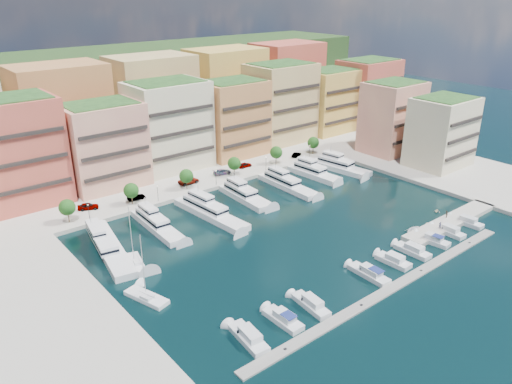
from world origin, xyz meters
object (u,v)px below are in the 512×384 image
Objects in this scene: lamppost_1 at (157,191)px; cruiser_9 at (467,222)px; yacht_0 at (107,245)px; car_4 at (245,165)px; car_5 at (296,155)px; tree_5 at (313,143)px; yacht_6 at (338,166)px; yacht_2 at (208,211)px; car_2 at (189,181)px; cruiser_7 at (433,240)px; car_3 at (222,172)px; tender_0 at (414,230)px; yacht_1 at (156,224)px; tree_3 at (234,163)px; tree_2 at (186,176)px; car_0 at (88,206)px; tender_3 at (437,211)px; person_1 at (446,214)px; lamppost_0 at (88,210)px; sailboat_1 at (147,298)px; tree_4 at (276,152)px; cruiser_4 at (369,274)px; cruiser_5 at (394,261)px; lamppost_2 at (216,175)px; person_0 at (440,225)px; sailboat_2 at (136,264)px; cruiser_8 at (449,232)px; tree_1 at (131,191)px; car_1 at (136,197)px; lamppost_3 at (266,161)px; yacht_4 at (286,184)px; lamppost_4 at (309,149)px; tender_1 at (427,224)px; cruiser_2 at (311,305)px; cruiser_6 at (413,251)px; tree_0 at (67,207)px; cruiser_0 at (249,338)px; cruiser_1 at (283,319)px; yacht_5 at (312,172)px.

lamppost_1 reaches higher than cruiser_9.
car_4 is (52.62, 20.07, 0.56)m from yacht_0.
tree_5 is at bearing -121.45° from car_5.
yacht_6 is (-2.86, -13.49, -3.53)m from tree_5.
yacht_2 reaches higher than car_2.
tree_5 is 62.15m from cruiser_7.
lamppost_1 is at bearing 109.20° from car_3.
yacht_1 is at bearing 40.78° from tender_0.
tree_3 is at bearing 71.84° from car_5.
tree_2 is at bearing 70.82° from car_5.
tree_3 reaches higher than car_0.
person_1 is (-2.98, -4.15, 1.41)m from tender_3.
lamppost_0 is 0.32× the size of sailboat_1.
tree_4 is at bearing -98.32° from person_1.
cruiser_5 is at bearing 0.29° from cruiser_4.
lamppost_2 is 59.04m from person_0.
sailboat_2 is at bearing -161.25° from tree_5.
yacht_2 is 5.72× the size of tender_0.
cruiser_8 is at bearing -49.21° from yacht_2.
tree_4 is 24.13m from lamppost_2.
tree_1 is at bearing 128.13° from yacht_2.
person_1 is at bearing -42.58° from yacht_2.
person_0 is at bearing -137.96° from car_1.
lamppost_3 is 0.55× the size of cruiser_9.
car_0 is (-9.78, 4.08, -2.89)m from tree_1.
lamppost_1 is at bearing 52.31° from sailboat_2.
yacht_2 is 2.74× the size of cruiser_4.
yacht_1 is 62.16m from yacht_6.
cruiser_4 is 46.16m from sailboat_2.
lamppost_0 is at bearing 72.06° from car_5.
person_1 is at bearing -69.36° from yacht_4.
person_1 is at bearing -96.54° from lamppost_4.
tree_2 is at bearing 27.27° from tender_1.
cruiser_2 is at bearing 164.13° from car_3.
lamppost_2 is 0.77× the size of car_3.
cruiser_7 is 4.50× the size of person_1.
lamppost_4 is 61.21m from cruiser_6.
lamppost_0 is 0.93× the size of car_1.
cruiser_8 is 11.56m from tender_3.
sailboat_1 is at bearing -165.10° from car_0.
tree_0 is 48.00m from tree_3.
yacht_2 is 48.48m from tender_0.
tender_0 is 5.19m from tender_1.
cruiser_7 is at bearing -0.00° from cruiser_0.
person_0 is (-15.95, -56.18, -2.98)m from tree_5.
yacht_4 is at bearing -146.13° from car_3.
yacht_0 is at bearing -177.68° from yacht_4.
tree_4 reaches higher than car_4.
cruiser_1 is (-43.51, -55.80, -3.26)m from lamppost_3.
yacht_5 is at bearing -10.79° from tender_3.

